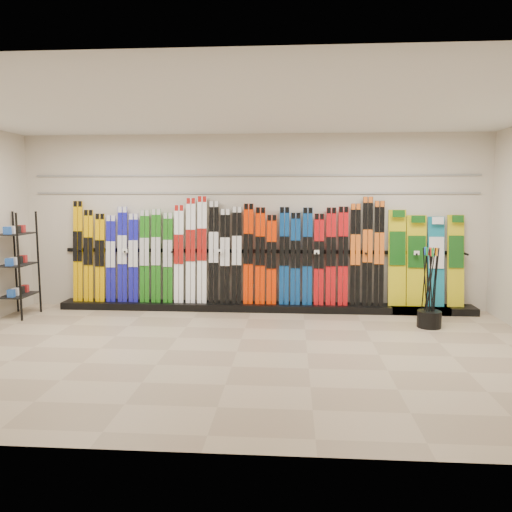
{
  "coord_description": "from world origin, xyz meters",
  "views": [
    {
      "loc": [
        0.68,
        -6.09,
        1.98
      ],
      "look_at": [
        0.17,
        1.0,
        1.1
      ],
      "focal_mm": 35.0,
      "sensor_mm": 36.0,
      "label": 1
    }
  ],
  "objects": [
    {
      "name": "floor",
      "position": [
        0.0,
        0.0,
        0.0
      ],
      "size": [
        8.0,
        8.0,
        0.0
      ],
      "primitive_type": "plane",
      "color": "gray",
      "rests_on": "ground"
    },
    {
      "name": "back_wall",
      "position": [
        0.0,
        2.5,
        1.5
      ],
      "size": [
        8.0,
        0.0,
        8.0
      ],
      "primitive_type": "plane",
      "rotation": [
        1.57,
        0.0,
        0.0
      ],
      "color": "beige",
      "rests_on": "floor"
    },
    {
      "name": "ceiling",
      "position": [
        0.0,
        0.0,
        3.0
      ],
      "size": [
        8.0,
        8.0,
        0.0
      ],
      "primitive_type": "plane",
      "rotation": [
        3.14,
        0.0,
        0.0
      ],
      "color": "silver",
      "rests_on": "back_wall"
    },
    {
      "name": "ski_rack_base",
      "position": [
        0.22,
        2.28,
        0.06
      ],
      "size": [
        8.0,
        0.4,
        0.12
      ],
      "primitive_type": "cube",
      "color": "black",
      "rests_on": "floor"
    },
    {
      "name": "skis",
      "position": [
        -0.43,
        2.31,
        0.94
      ],
      "size": [
        5.36,
        0.2,
        1.83
      ],
      "color": "#E4A800",
      "rests_on": "ski_rack_base"
    },
    {
      "name": "snowboards",
      "position": [
        2.91,
        2.36,
        0.89
      ],
      "size": [
        1.24,
        0.25,
        1.6
      ],
      "color": "gold",
      "rests_on": "ski_rack_base"
    },
    {
      "name": "accessory_rack",
      "position": [
        -3.75,
        1.6,
        0.85
      ],
      "size": [
        0.4,
        0.6,
        1.7
      ],
      "primitive_type": "cube",
      "color": "black",
      "rests_on": "floor"
    },
    {
      "name": "pole_bin",
      "position": [
        2.75,
        1.37,
        0.12
      ],
      "size": [
        0.35,
        0.35,
        0.25
      ],
      "primitive_type": "cylinder",
      "color": "black",
      "rests_on": "floor"
    },
    {
      "name": "ski_poles",
      "position": [
        2.74,
        1.38,
        0.61
      ],
      "size": [
        0.24,
        0.23,
        1.18
      ],
      "color": "black",
      "rests_on": "pole_bin"
    },
    {
      "name": "slatwall_rail_0",
      "position": [
        0.0,
        2.48,
        2.0
      ],
      "size": [
        7.6,
        0.02,
        0.03
      ],
      "primitive_type": "cube",
      "color": "gray",
      "rests_on": "back_wall"
    },
    {
      "name": "slatwall_rail_1",
      "position": [
        0.0,
        2.48,
        2.3
      ],
      "size": [
        7.6,
        0.02,
        0.03
      ],
      "primitive_type": "cube",
      "color": "gray",
      "rests_on": "back_wall"
    }
  ]
}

